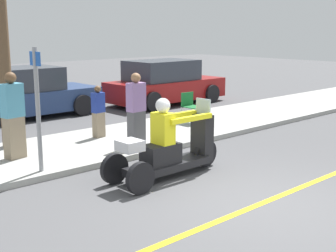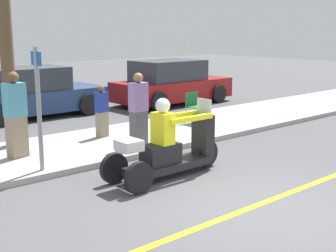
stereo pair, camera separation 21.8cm
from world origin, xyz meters
name	(u,v)px [view 1 (the left image)]	position (x,y,z in m)	size (l,w,h in m)	color
ground_plane	(260,204)	(0.00, 0.00, 0.00)	(60.00, 60.00, 0.00)	#4C4C4F
lane_stripe	(254,206)	(-0.14, 0.00, 0.00)	(24.00, 0.12, 0.01)	gold
sidewalk_strip	(92,146)	(0.00, 4.60, 0.06)	(28.00, 2.80, 0.12)	#9E9E99
motorcycle_trike	(169,149)	(-0.12, 1.93, 0.51)	(2.44, 0.80, 1.45)	black
spectator_far_back	(136,111)	(0.56, 3.70, 0.89)	(0.39, 0.24, 1.59)	#515156
spectator_near_curb	(98,113)	(0.46, 4.99, 0.71)	(0.31, 0.21, 1.21)	gray
spectator_with_child	(13,117)	(-1.79, 4.59, 0.94)	(0.44, 0.31, 1.70)	gray
folding_chair_set_back	(190,104)	(3.25, 4.75, 0.62)	(0.46, 0.46, 0.82)	#A5A8AD
parked_car_lot_far	(23,94)	(0.56, 9.10, 0.71)	(4.33, 2.01, 1.50)	navy
parked_car_lot_left	(165,83)	(5.42, 8.17, 0.73)	(4.31, 1.99, 1.55)	maroon
tree_trunk	(4,70)	(-1.49, 5.55, 1.77)	(0.28, 0.28, 3.30)	brown
street_sign	(38,105)	(-1.83, 3.45, 1.32)	(0.08, 0.36, 2.20)	gray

